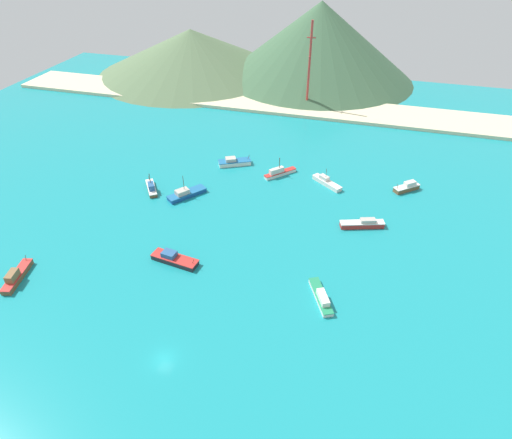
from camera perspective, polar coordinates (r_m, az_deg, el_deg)
The scene contains 15 objects.
ground at distance 100.53m, azimuth -4.72°, elevation -4.61°, with size 260.00×280.00×0.50m.
fishing_boat_0 at distance 134.94m, azimuth -2.92°, elevation 7.63°, with size 10.38×7.41×2.95m.
fishing_boat_1 at distance 106.29m, azimuth -29.20°, elevation -6.58°, with size 4.53×10.60×2.86m.
fishing_boat_2 at distance 125.11m, azimuth -13.71°, elevation 4.11°, with size 6.81×8.50×5.63m.
fishing_boat_3 at distance 110.81m, azimuth 13.96°, elevation -0.56°, with size 11.20×5.55×2.34m.
fishing_boat_4 at distance 129.10m, azimuth 3.07°, elevation 6.25°, with size 8.59×9.00×5.85m.
fishing_boat_6 at distance 99.08m, azimuth -10.82°, elevation -5.14°, with size 11.37×4.64×2.59m.
fishing_boat_7 at distance 89.91m, azimuth 8.64°, elevation -10.11°, with size 6.55×10.29×2.20m.
fishing_boat_8 at distance 126.16m, azimuth 9.33°, elevation 4.93°, with size 9.45×7.91×4.93m.
fishing_boat_9 at distance 120.75m, azimuth -9.27°, elevation 3.42°, with size 9.28×10.77×6.61m.
fishing_boat_10 at distance 129.04m, azimuth 19.39°, elevation 4.07°, with size 7.42×6.82×2.97m.
beach_strip at distance 178.73m, azimuth 5.70°, elevation 14.76°, with size 247.00×21.07×1.20m, color beige.
hill_west at distance 218.72m, azimuth -8.53°, elevation 21.14°, with size 90.26×90.26×20.01m.
hill_central at distance 208.80m, azimuth 8.36°, elevation 22.30°, with size 87.81×87.81×33.11m.
radio_tower at distance 171.86m, azimuth 7.08°, elevation 19.50°, with size 3.29×2.63×32.87m.
Camera 1 is at (28.62, -40.82, 65.12)m, focal length 30.17 mm.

